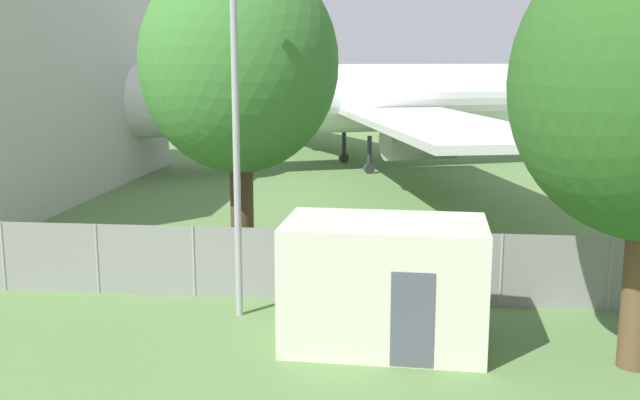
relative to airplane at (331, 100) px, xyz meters
name	(u,v)px	position (x,y,z in m)	size (l,w,h in m)	color
perimeter_fence	(194,262)	(-1.31, -22.97, -2.88)	(56.07, 0.07, 1.83)	gray
airplane	(331,100)	(0.00, 0.00, 0.00)	(45.60, 38.21, 11.28)	white
portable_cabin	(384,283)	(3.56, -25.71, -2.46)	(4.25, 2.60, 2.67)	beige
tree_left_of_cabin	(239,65)	(-0.56, -20.60, 2.01)	(5.41, 5.41, 8.82)	#4C3823
light_mast	(235,97)	(0.13, -24.23, 1.32)	(0.44, 0.44, 8.46)	#99999E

